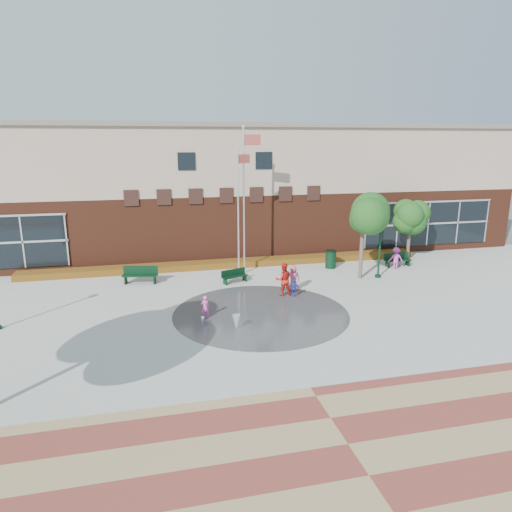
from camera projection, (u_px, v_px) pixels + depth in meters
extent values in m
plane|color=#666056|center=(278.00, 339.00, 19.02)|extent=(120.00, 120.00, 0.00)
cube|color=#A8A8A0|center=(256.00, 306.00, 22.80)|extent=(46.00, 18.00, 0.01)
cube|color=brown|center=(348.00, 445.00, 12.41)|extent=(46.00, 6.00, 0.01)
cylinder|color=#383A3D|center=(261.00, 313.00, 21.85)|extent=(8.40, 8.40, 0.01)
cube|color=#5A2819|center=(216.00, 219.00, 34.99)|extent=(44.00, 10.00, 4.50)
cube|color=tan|center=(215.00, 159.00, 33.89)|extent=(44.00, 10.00, 4.50)
cube|color=slate|center=(214.00, 127.00, 33.32)|extent=(44.40, 10.40, 0.30)
cube|color=black|center=(428.00, 224.00, 33.60)|extent=(10.00, 0.12, 3.19)
cube|color=black|center=(186.00, 161.00, 28.58)|extent=(1.10, 0.10, 1.10)
cube|color=black|center=(264.00, 161.00, 29.69)|extent=(1.10, 0.10, 1.10)
cube|color=#A81C08|center=(230.00, 267.00, 29.97)|extent=(26.00, 1.20, 0.40)
cylinder|color=silver|center=(238.00, 215.00, 27.09)|extent=(0.09, 0.09, 7.57)
sphere|color=silver|center=(238.00, 148.00, 26.15)|extent=(0.15, 0.15, 0.15)
cube|color=#9F3D36|center=(244.00, 159.00, 26.53)|extent=(0.78, 0.32, 0.51)
cylinder|color=silver|center=(244.00, 203.00, 27.42)|extent=(0.11, 0.11, 8.77)
sphere|color=silver|center=(243.00, 127.00, 26.34)|extent=(0.18, 0.18, 0.18)
cube|color=#9F3D36|center=(252.00, 140.00, 26.55)|extent=(1.00, 0.19, 0.62)
cylinder|color=black|center=(380.00, 250.00, 27.19)|extent=(0.12, 0.12, 3.44)
cylinder|color=black|center=(378.00, 276.00, 27.59)|extent=(0.36, 0.36, 0.16)
sphere|color=white|center=(382.00, 218.00, 26.72)|extent=(0.40, 0.40, 0.40)
cube|color=black|center=(140.00, 275.00, 26.29)|extent=(2.08, 0.96, 0.07)
cube|color=black|center=(141.00, 270.00, 26.46)|extent=(1.97, 0.47, 0.50)
cube|color=black|center=(235.00, 276.00, 26.45)|extent=(1.64, 0.95, 0.05)
cube|color=black|center=(233.00, 272.00, 26.55)|extent=(1.51, 0.58, 0.40)
cube|color=black|center=(398.00, 260.00, 29.88)|extent=(1.79, 0.53, 0.06)
cube|color=black|center=(396.00, 256.00, 30.03)|extent=(1.78, 0.08, 0.45)
cylinder|color=black|center=(331.00, 260.00, 29.52)|extent=(0.68, 0.68, 1.13)
cylinder|color=black|center=(331.00, 251.00, 29.38)|extent=(0.72, 0.72, 0.07)
cylinder|color=#4C3C31|center=(361.00, 251.00, 27.00)|extent=(0.23, 0.23, 3.35)
cylinder|color=#4C3C31|center=(409.00, 241.00, 31.40)|extent=(0.23, 0.23, 2.61)
cone|color=white|center=(236.00, 330.00, 19.91)|extent=(0.35, 0.35, 0.68)
cone|color=white|center=(203.00, 326.00, 20.40)|extent=(0.17, 0.17, 0.38)
imported|color=#F25ABD|center=(205.00, 307.00, 21.07)|extent=(0.47, 0.37, 1.12)
imported|color=red|center=(283.00, 280.00, 24.15)|extent=(0.90, 0.71, 1.80)
imported|color=#C34A71|center=(293.00, 278.00, 24.91)|extent=(0.77, 0.54, 1.48)
imported|color=#2741A3|center=(294.00, 288.00, 24.01)|extent=(0.62, 0.45, 0.97)
imported|color=#DC46B6|center=(396.00, 258.00, 29.23)|extent=(1.02, 0.70, 1.45)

